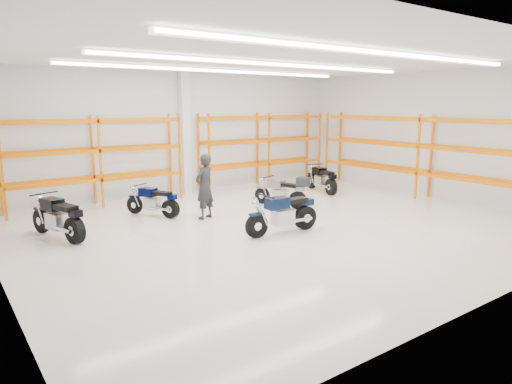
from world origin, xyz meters
TOP-DOWN VIEW (x-y plane):
  - ground at (0.00, 0.00)m, footprint 14.00×14.00m
  - room_shell at (0.00, 0.03)m, footprint 14.02×12.02m
  - motorcycle_main at (-0.45, -0.63)m, footprint 2.19×0.73m
  - motorcycle_back_a at (-5.38, 2.27)m, footprint 0.93×2.20m
  - motorcycle_back_b at (-2.47, 3.10)m, footprint 1.03×1.74m
  - motorcycle_back_c at (1.50, 1.78)m, footprint 0.94×2.00m
  - motorcycle_back_d at (4.34, 2.94)m, footprint 0.85×2.07m
  - standing_man at (-1.38, 1.95)m, footprint 0.82×0.70m
  - structural_column at (0.00, 5.82)m, footprint 0.32×0.32m
  - pallet_racking_back_left at (-3.40, 5.48)m, footprint 5.67×0.87m
  - pallet_racking_back_right at (3.40, 5.48)m, footprint 5.67×0.87m
  - pallet_racking_side at (6.48, 0.00)m, footprint 0.87×9.07m

SIDE VIEW (x-z plane):
  - ground at x=0.00m, z-range 0.00..0.00m
  - motorcycle_back_b at x=-2.47m, z-range -0.03..0.91m
  - motorcycle_back_d at x=4.34m, z-range -0.03..1.00m
  - motorcycle_back_c at x=1.50m, z-range -0.02..1.03m
  - motorcycle_main at x=-0.45m, z-range -0.03..1.04m
  - motorcycle_back_a at x=-5.38m, z-range -0.04..1.07m
  - standing_man at x=-1.38m, z-range 0.00..1.92m
  - pallet_racking_back_left at x=-3.40m, z-range 0.29..3.29m
  - pallet_racking_back_right at x=3.40m, z-range 0.29..3.29m
  - pallet_racking_side at x=6.48m, z-range 0.31..3.31m
  - structural_column at x=0.00m, z-range 0.00..4.50m
  - room_shell at x=0.00m, z-range 1.03..5.54m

